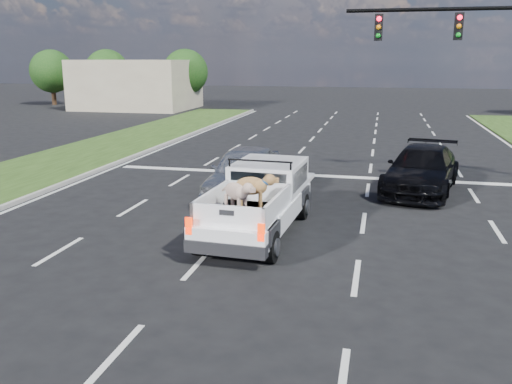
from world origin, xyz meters
TOP-DOWN VIEW (x-y plane):
  - ground at (0.00, 0.00)m, footprint 160.00×160.00m
  - road_markings at (0.00, 6.56)m, footprint 17.75×60.00m
  - grass_median_left at (-11.50, 6.00)m, footprint 5.00×60.00m
  - curb_left at (-9.05, 6.00)m, footprint 0.15×60.00m
  - building_left at (-20.00, 36.00)m, footprint 10.00×8.00m
  - tree_far_a at (-30.00, 38.00)m, footprint 4.20×4.20m
  - tree_far_b at (-24.00, 38.00)m, footprint 4.20×4.20m
  - tree_far_c at (-16.00, 38.00)m, footprint 4.20×4.20m
  - pickup_truck at (-0.92, 2.55)m, footprint 2.19×5.26m
  - silver_sedan at (-2.20, 6.11)m, footprint 2.00×4.94m
  - black_coupe at (3.53, 8.26)m, footprint 3.18×5.62m

SIDE VIEW (x-z plane):
  - ground at x=0.00m, z-range 0.00..0.00m
  - road_markings at x=0.00m, z-range 0.00..0.01m
  - grass_median_left at x=-11.50m, z-range 0.00..0.10m
  - curb_left at x=-9.05m, z-range 0.00..0.14m
  - black_coupe at x=3.53m, z-range 0.00..1.54m
  - silver_sedan at x=-2.20m, z-range 0.00..1.68m
  - pickup_truck at x=-0.92m, z-range -0.06..1.87m
  - building_left at x=-20.00m, z-range 0.00..4.40m
  - tree_far_a at x=-30.00m, z-range 0.59..5.99m
  - tree_far_b at x=-24.00m, z-range 0.59..5.99m
  - tree_far_c at x=-16.00m, z-range 0.59..5.99m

